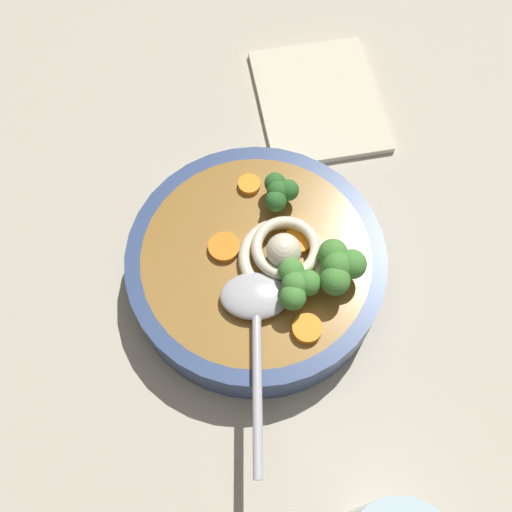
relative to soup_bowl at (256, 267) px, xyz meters
The scene contains 12 objects.
table_slab 5.49cm from the soup_bowl, 162.42° to the left, with size 134.63×134.63×4.02cm, color #BCB29E.
soup_bowl is the anchor object (origin of this frame).
noodle_pile 4.24cm from the soup_bowl, 107.88° to the right, with size 8.84×8.67×3.55cm.
soup_spoon 6.37cm from the soup_bowl, 168.89° to the left, with size 17.53×6.74×1.60cm.
broccoli_floret_right 7.33cm from the soup_bowl, 32.22° to the right, with size 3.91×3.36×3.09cm.
broccoli_floret_near_spoon 6.79cm from the soup_bowl, 148.74° to the right, with size 4.45×3.83×3.52cm.
broccoli_floret_beside_noodles 8.84cm from the soup_bowl, 118.59° to the right, with size 5.09×4.38×4.03cm.
carrot_slice_center 8.68cm from the soup_bowl, 159.84° to the right, with size 2.57×2.57×0.79cm, color orange.
carrot_slice_front 3.98cm from the soup_bowl, 64.38° to the left, with size 2.87×2.87×0.64cm, color orange.
carrot_slice_far 4.85cm from the soup_bowl, 81.67° to the right, with size 2.63×2.63×0.69cm, color orange.
carrot_slice_beside_chili 7.83cm from the soup_bowl, ahead, with size 2.12×2.12×0.60cm, color orange.
folded_napkin 22.43cm from the soup_bowl, 29.75° to the right, with size 16.04×13.05×0.80cm, color beige.
Camera 1 is at (-20.13, 3.79, 59.12)cm, focal length 43.25 mm.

